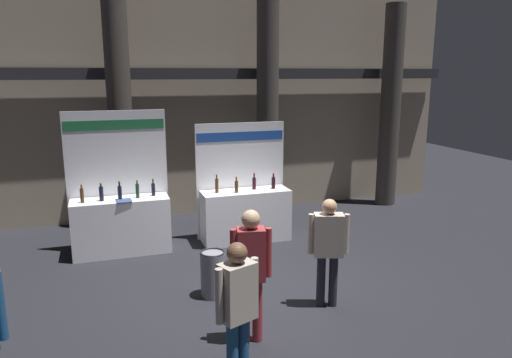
{
  "coord_description": "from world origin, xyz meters",
  "views": [
    {
      "loc": [
        -2.05,
        -6.58,
        3.26
      ],
      "look_at": [
        0.59,
        1.41,
        1.4
      ],
      "focal_mm": 33.7,
      "sensor_mm": 36.0,
      "label": 1
    }
  ],
  "objects_px": {
    "exhibitor_booth_0": "(121,219)",
    "exhibitor_booth_1": "(245,210)",
    "visitor_2": "(328,244)",
    "trash_bin": "(213,274)",
    "visitor_3": "(251,265)",
    "visitor_0": "(238,303)"
  },
  "relations": [
    {
      "from": "exhibitor_booth_1",
      "to": "visitor_0",
      "type": "distance_m",
      "value": 4.62
    },
    {
      "from": "trash_bin",
      "to": "visitor_3",
      "type": "bearing_deg",
      "value": -83.21
    },
    {
      "from": "exhibitor_booth_0",
      "to": "exhibitor_booth_1",
      "type": "distance_m",
      "value": 2.37
    },
    {
      "from": "exhibitor_booth_0",
      "to": "visitor_3",
      "type": "xyz_separation_m",
      "value": [
        1.35,
        -3.66,
        0.36
      ]
    },
    {
      "from": "trash_bin",
      "to": "visitor_3",
      "type": "height_order",
      "value": "visitor_3"
    },
    {
      "from": "trash_bin",
      "to": "visitor_2",
      "type": "distance_m",
      "value": 1.77
    },
    {
      "from": "visitor_3",
      "to": "visitor_0",
      "type": "bearing_deg",
      "value": 74.64
    },
    {
      "from": "trash_bin",
      "to": "visitor_2",
      "type": "xyz_separation_m",
      "value": [
        1.47,
        -0.8,
        0.58
      ]
    },
    {
      "from": "exhibitor_booth_1",
      "to": "visitor_2",
      "type": "xyz_separation_m",
      "value": [
        0.29,
        -3.04,
        0.33
      ]
    },
    {
      "from": "visitor_3",
      "to": "visitor_2",
      "type": "bearing_deg",
      "value": -145.82
    },
    {
      "from": "trash_bin",
      "to": "visitor_2",
      "type": "height_order",
      "value": "visitor_2"
    },
    {
      "from": "exhibitor_booth_0",
      "to": "visitor_2",
      "type": "relative_size",
      "value": 1.65
    },
    {
      "from": "exhibitor_booth_0",
      "to": "visitor_0",
      "type": "bearing_deg",
      "value": -77.92
    },
    {
      "from": "visitor_2",
      "to": "visitor_3",
      "type": "height_order",
      "value": "visitor_3"
    },
    {
      "from": "trash_bin",
      "to": "visitor_0",
      "type": "xyz_separation_m",
      "value": [
        -0.24,
        -2.14,
        0.6
      ]
    },
    {
      "from": "exhibitor_booth_1",
      "to": "exhibitor_booth_0",
      "type": "bearing_deg",
      "value": 178.35
    },
    {
      "from": "visitor_0",
      "to": "visitor_3",
      "type": "relative_size",
      "value": 0.95
    },
    {
      "from": "trash_bin",
      "to": "visitor_3",
      "type": "distance_m",
      "value": 1.51
    },
    {
      "from": "exhibitor_booth_1",
      "to": "trash_bin",
      "type": "relative_size",
      "value": 3.3
    },
    {
      "from": "exhibitor_booth_1",
      "to": "visitor_0",
      "type": "xyz_separation_m",
      "value": [
        -1.41,
        -4.38,
        0.35
      ]
    },
    {
      "from": "visitor_0",
      "to": "exhibitor_booth_0",
      "type": "bearing_deg",
      "value": -99.13
    },
    {
      "from": "visitor_3",
      "to": "exhibitor_booth_0",
      "type": "bearing_deg",
      "value": -58.49
    }
  ]
}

